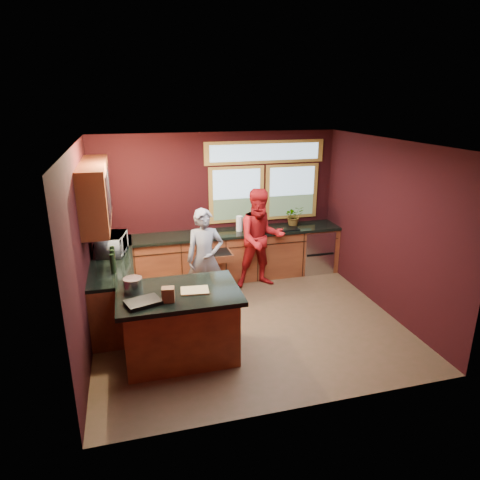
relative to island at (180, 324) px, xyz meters
name	(u,v)px	position (x,y,z in m)	size (l,w,h in m)	color
floor	(247,322)	(1.10, 0.65, -0.48)	(4.50, 4.50, 0.00)	brown
room_shell	(202,206)	(0.50, 0.97, 1.32)	(4.52, 4.02, 2.71)	black
back_counter	(233,255)	(1.30, 2.34, -0.01)	(4.50, 0.64, 0.93)	#582414
left_counter	(114,285)	(-0.85, 1.50, -0.01)	(0.64, 2.30, 0.93)	#582414
island	(180,324)	(0.00, 0.00, 0.00)	(1.55, 1.05, 0.95)	#582414
person_grey	(205,259)	(0.59, 1.37, 0.34)	(0.60, 0.39, 1.64)	slate
person_red	(261,239)	(1.70, 1.90, 0.42)	(0.87, 0.68, 1.79)	#A01215
microwave	(112,244)	(-0.82, 1.68, 0.61)	(0.58, 0.39, 0.32)	#999999
potted_plant	(294,216)	(2.52, 2.40, 0.65)	(0.35, 0.31, 0.39)	#999999
paper_towel	(239,224)	(1.42, 2.35, 0.59)	(0.12, 0.12, 0.28)	white
cutting_board	(195,291)	(0.20, -0.05, 0.48)	(0.35, 0.25, 0.02)	tan
stock_pot	(133,285)	(-0.55, 0.15, 0.56)	(0.24, 0.24, 0.18)	#B0B0B4
paper_bag	(168,295)	(-0.15, -0.25, 0.56)	(0.15, 0.12, 0.18)	brown
black_tray	(143,302)	(-0.45, -0.25, 0.49)	(0.40, 0.28, 0.05)	black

